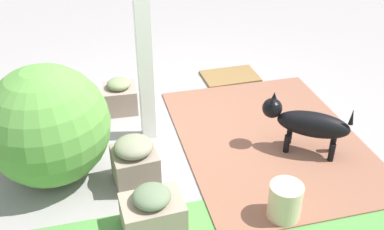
{
  "coord_description": "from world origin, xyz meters",
  "views": [
    {
      "loc": [
        0.88,
        3.74,
        2.64
      ],
      "look_at": [
        -0.03,
        0.15,
        0.34
      ],
      "focal_mm": 41.5,
      "sensor_mm": 36.0,
      "label": 1
    }
  ],
  "objects": [
    {
      "name": "stone_planter_mid",
      "position": [
        0.61,
        0.62,
        0.23
      ],
      "size": [
        0.41,
        0.41,
        0.47
      ],
      "color": "gray",
      "rests_on": "ground"
    },
    {
      "name": "stone_planter_nearest",
      "position": [
        0.6,
        -0.68,
        0.18
      ],
      "size": [
        0.38,
        0.36,
        0.39
      ],
      "color": "gray",
      "rests_on": "ground"
    },
    {
      "name": "doormat",
      "position": [
        -0.87,
        -1.15,
        0.01
      ],
      "size": [
        0.72,
        0.49,
        0.03
      ],
      "primitive_type": "cube",
      "rotation": [
        0.0,
        0.0,
        0.02
      ],
      "color": "olive",
      "rests_on": "ground"
    },
    {
      "name": "ground_plane",
      "position": [
        0.0,
        0.0,
        0.0
      ],
      "size": [
        12.0,
        12.0,
        0.0
      ],
      "primitive_type": "plane",
      "color": "#9B9594"
    },
    {
      "name": "terracotta_pot_broad",
      "position": [
        1.48,
        -0.52,
        0.29
      ],
      "size": [
        0.37,
        0.37,
        0.47
      ],
      "color": "#9F583C",
      "rests_on": "ground"
    },
    {
      "name": "round_shrub",
      "position": [
        1.3,
        0.33,
        0.54
      ],
      "size": [
        1.08,
        1.08,
        1.08
      ],
      "primitive_type": "sphere",
      "color": "#59973E",
      "rests_on": "ground"
    },
    {
      "name": "brick_path",
      "position": [
        -0.82,
        0.29,
        0.01
      ],
      "size": [
        1.8,
        2.4,
        0.02
      ],
      "primitive_type": "cube",
      "color": "#8F5C46",
      "rests_on": "ground"
    },
    {
      "name": "porch_pillar",
      "position": [
        0.38,
        -0.09,
        1.08
      ],
      "size": [
        0.14,
        0.14,
        2.16
      ],
      "primitive_type": "cube",
      "color": "white",
      "rests_on": "ground"
    },
    {
      "name": "stone_planter_far",
      "position": [
        0.56,
        1.21,
        0.18
      ],
      "size": [
        0.5,
        0.37,
        0.4
      ],
      "color": "tan",
      "rests_on": "ground"
    },
    {
      "name": "ceramic_urn",
      "position": [
        -0.5,
        1.35,
        0.16
      ],
      "size": [
        0.27,
        0.27,
        0.33
      ],
      "primitive_type": "cylinder",
      "color": "beige",
      "rests_on": "ground"
    },
    {
      "name": "dog",
      "position": [
        -1.06,
        0.56,
        0.34
      ],
      "size": [
        0.78,
        0.61,
        0.58
      ],
      "color": "black",
      "rests_on": "ground"
    }
  ]
}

